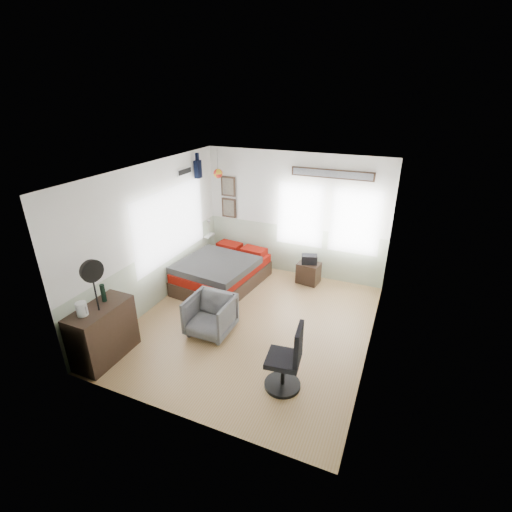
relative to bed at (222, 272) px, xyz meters
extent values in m
cube|color=#A67943|center=(1.17, -1.08, -0.31)|extent=(4.00, 4.50, 0.01)
cube|color=silver|center=(1.17, 1.17, 1.05)|extent=(4.00, 0.02, 2.70)
cube|color=silver|center=(1.17, -3.33, 1.05)|extent=(4.00, 0.02, 2.70)
cube|color=silver|center=(-0.83, -1.08, 1.05)|extent=(0.02, 4.50, 2.70)
cube|color=silver|center=(3.17, -1.08, 1.05)|extent=(0.02, 4.50, 2.70)
cube|color=white|center=(1.17, -1.08, 2.40)|extent=(4.00, 4.50, 0.02)
cube|color=#ADBB9D|center=(1.17, 1.16, 0.25)|extent=(4.00, 0.01, 1.10)
cube|color=#ADBB9D|center=(-0.82, -1.08, 0.25)|extent=(0.01, 4.50, 1.10)
cube|color=#ADBB9D|center=(3.16, -1.08, 0.25)|extent=(0.01, 4.50, 1.10)
cube|color=silver|center=(-0.79, -0.53, 1.15)|extent=(0.03, 2.20, 1.35)
cube|color=silver|center=(1.32, 1.13, 1.10)|extent=(0.95, 0.03, 1.30)
cube|color=silver|center=(2.47, 1.13, 1.10)|extent=(0.95, 0.03, 1.30)
cube|color=#3B251A|center=(-0.38, 1.14, 1.05)|extent=(0.35, 0.03, 0.45)
cube|color=#3B251A|center=(-0.38, 1.14, 1.55)|extent=(0.35, 0.03, 0.45)
cube|color=#7F7259|center=(-0.38, 1.12, 1.05)|extent=(0.27, 0.01, 0.37)
cube|color=#7F7259|center=(-0.38, 1.12, 1.55)|extent=(0.27, 0.01, 0.37)
cube|color=#3B251A|center=(1.92, 1.14, 2.02)|extent=(1.65, 0.03, 0.18)
cube|color=gray|center=(1.92, 1.12, 2.02)|extent=(1.58, 0.01, 0.13)
cube|color=white|center=(-0.79, 0.07, 2.05)|extent=(0.02, 0.48, 0.14)
sphere|color=red|center=(-0.48, 0.87, 1.88)|extent=(0.20, 0.20, 0.20)
cube|color=#302117|center=(0.00, 0.01, -0.15)|extent=(1.58, 2.09, 0.31)
cube|color=maroon|center=(0.00, 0.01, 0.10)|extent=(1.53, 2.04, 0.18)
cube|color=#363636|center=(0.00, -0.20, 0.25)|extent=(1.57, 1.55, 0.14)
cube|color=maroon|center=(-0.32, 0.79, 0.25)|extent=(0.57, 0.39, 0.14)
cube|color=maroon|center=(0.32, 0.79, 0.25)|extent=(0.57, 0.39, 0.14)
cube|color=#302117|center=(-0.57, -2.78, 0.15)|extent=(0.48, 1.00, 0.90)
imported|color=slate|center=(0.61, -1.58, 0.04)|extent=(0.72, 0.75, 0.68)
cube|color=#302117|center=(1.66, 0.83, -0.08)|extent=(0.50, 0.42, 0.45)
cylinder|color=black|center=(2.17, -2.31, -0.28)|extent=(0.51, 0.51, 0.05)
cylinder|color=black|center=(2.17, -2.31, -0.06)|extent=(0.06, 0.06, 0.39)
cube|color=black|center=(2.17, -2.31, 0.17)|extent=(0.51, 0.51, 0.08)
cube|color=black|center=(2.37, -2.29, 0.47)|extent=(0.11, 0.42, 0.51)
cylinder|color=silver|center=(-0.62, -3.02, 0.70)|extent=(0.15, 0.15, 0.20)
cube|color=silver|center=(-0.53, -3.02, 0.71)|extent=(0.02, 0.02, 0.12)
cylinder|color=black|center=(-0.61, -2.60, 0.74)|extent=(0.07, 0.07, 0.28)
cylinder|color=black|center=(-0.50, -2.83, 0.91)|extent=(0.02, 0.02, 0.62)
cylinder|color=black|center=(-0.50, -2.83, 1.24)|extent=(0.13, 0.32, 0.31)
cylinder|color=black|center=(-0.46, -2.83, 1.24)|extent=(0.10, 0.33, 0.33)
cube|color=black|center=(1.66, 0.83, 0.25)|extent=(0.37, 0.30, 0.19)
camera|label=1|loc=(3.41, -6.16, 3.54)|focal=26.00mm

